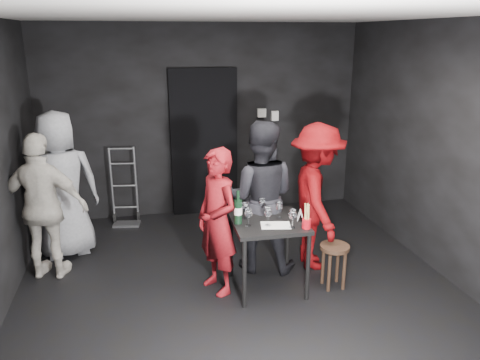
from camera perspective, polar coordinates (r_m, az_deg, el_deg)
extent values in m
cube|color=black|center=(4.88, 0.24, -14.00)|extent=(4.50, 5.00, 0.02)
cube|color=silver|center=(4.17, 0.29, 19.59)|extent=(4.50, 5.00, 0.02)
cube|color=black|center=(6.73, -4.53, 7.14)|extent=(4.50, 0.04, 2.70)
cube|color=black|center=(2.17, 15.82, -16.55)|extent=(4.50, 0.04, 2.70)
cube|color=black|center=(5.29, 24.77, 2.77)|extent=(0.04, 5.00, 2.70)
cube|color=black|center=(6.73, -4.40, 4.54)|extent=(0.95, 0.10, 2.10)
cube|color=#B7B7B2|center=(6.84, 2.65, 8.18)|extent=(0.12, 0.06, 0.12)
cube|color=#B7B7B2|center=(6.90, 4.26, 7.82)|extent=(0.10, 0.06, 0.14)
cylinder|color=#B2B2B7|center=(6.64, -15.35, -0.77)|extent=(0.03, 0.03, 1.08)
cylinder|color=#B2B2B7|center=(6.63, -12.55, -0.59)|extent=(0.03, 0.03, 1.08)
cube|color=#B2B2B7|center=(6.71, -13.64, -5.24)|extent=(0.36, 0.20, 0.03)
cylinder|color=black|center=(6.82, -15.03, -4.38)|extent=(0.04, 0.16, 0.16)
cylinder|color=black|center=(6.81, -12.30, -4.20)|extent=(0.04, 0.16, 0.16)
cube|color=black|center=(4.72, 3.46, -5.17)|extent=(0.72, 0.72, 0.04)
cylinder|color=black|center=(4.53, 0.54, -11.42)|extent=(0.04, 0.04, 0.71)
cylinder|color=black|center=(4.70, 8.28, -10.48)|extent=(0.04, 0.04, 0.71)
cylinder|color=black|center=(5.09, -1.12, -8.03)|extent=(0.04, 0.04, 0.71)
cylinder|color=black|center=(5.24, 5.81, -7.34)|extent=(0.04, 0.04, 0.71)
cylinder|color=#392617|center=(4.94, 11.48, -8.03)|extent=(0.30, 0.30, 0.04)
cylinder|color=#392617|center=(5.14, 11.80, -10.01)|extent=(0.04, 0.04, 0.41)
cylinder|color=#392617|center=(5.08, 10.08, -10.26)|extent=(0.04, 0.04, 0.41)
cylinder|color=#392617|center=(4.95, 10.81, -11.10)|extent=(0.04, 0.04, 0.41)
cylinder|color=#392617|center=(5.01, 12.57, -10.83)|extent=(0.04, 0.04, 0.41)
imported|color=maroon|center=(4.67, -2.78, -5.11)|extent=(0.55, 0.65, 1.51)
imported|color=black|center=(5.06, 2.45, -1.00)|extent=(1.03, 0.78, 1.89)
imported|color=#610507|center=(5.20, 9.34, -1.26)|extent=(0.68, 1.22, 1.79)
imported|color=beige|center=(5.33, -22.82, -2.59)|extent=(1.08, 0.72, 1.69)
imported|color=gray|center=(5.74, -21.09, 0.69)|extent=(1.09, 0.77, 2.01)
cube|color=white|center=(4.60, 4.36, -5.52)|extent=(0.32, 0.24, 0.00)
cylinder|color=black|center=(4.60, -0.24, -3.90)|extent=(0.08, 0.08, 0.24)
cylinder|color=black|center=(4.55, -0.24, -1.93)|extent=(0.03, 0.03, 0.10)
cylinder|color=white|center=(4.60, -0.24, -3.77)|extent=(0.08, 0.08, 0.08)
cylinder|color=#A30A14|center=(4.56, 8.11, -5.27)|extent=(0.09, 0.09, 0.10)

